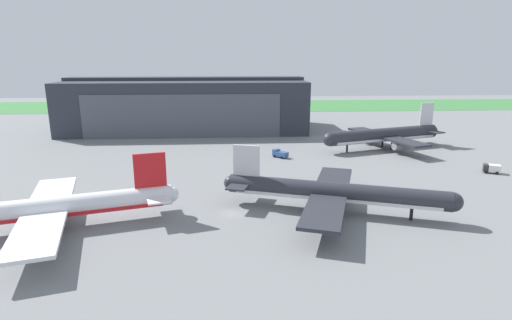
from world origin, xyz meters
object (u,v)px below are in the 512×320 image
fuel_bowser (280,154)px  airliner_near_right (41,209)px  airliner_far_left (383,135)px  baggage_tug (492,168)px  maintenance_hangar (187,105)px  airliner_near_left (333,192)px

fuel_bowser → airliner_near_right: bearing=-133.5°
airliner_far_left → airliner_near_right: (-76.58, -55.22, -0.49)m
airliner_far_left → baggage_tug: 32.36m
baggage_tug → airliner_far_left: bearing=120.6°
maintenance_hangar → airliner_far_left: 74.03m
maintenance_hangar → airliner_near_right: 95.16m
airliner_far_left → airliner_near_right: 94.41m
airliner_near_left → airliner_near_right: size_ratio=0.93×
airliner_near_right → baggage_tug: airliner_near_right is taller
airliner_near_left → fuel_bowser: size_ratio=8.87×
airliner_near_left → airliner_near_right: (-48.37, -4.83, -0.15)m
maintenance_hangar → airliner_far_left: bearing=-31.7°
airliner_near_left → fuel_bowser: bearing=96.1°
fuel_bowser → baggage_tug: size_ratio=1.06×
maintenance_hangar → airliner_near_left: 95.81m
maintenance_hangar → fuel_bowser: (30.18, -47.73, -8.43)m
airliner_near_left → maintenance_hangar: bearing=111.2°
airliner_far_left → fuel_bowser: bearing=-164.6°
fuel_bowser → baggage_tug: bearing=-20.9°
airliner_near_left → baggage_tug: airliner_near_left is taller
airliner_near_right → fuel_bowser: (43.93, 46.25, -2.55)m
baggage_tug → airliner_near_right: bearing=-163.5°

